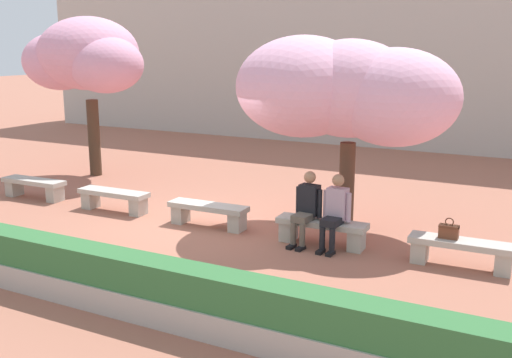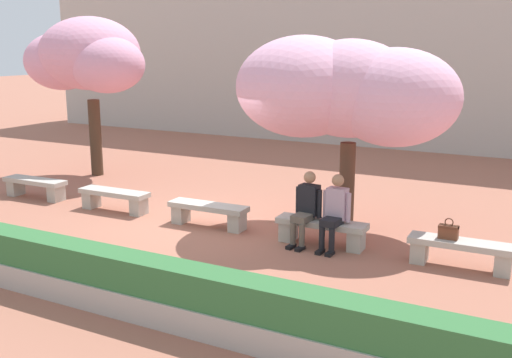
{
  "view_description": "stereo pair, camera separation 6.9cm",
  "coord_description": "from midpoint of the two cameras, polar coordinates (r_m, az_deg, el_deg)",
  "views": [
    {
      "loc": [
        5.96,
        -9.38,
        3.44
      ],
      "look_at": [
        0.93,
        0.2,
        1.0
      ],
      "focal_mm": 42.0,
      "sensor_mm": 36.0,
      "label": 1
    },
    {
      "loc": [
        6.02,
        -9.35,
        3.44
      ],
      "look_at": [
        0.93,
        0.2,
        1.0
      ],
      "focal_mm": 42.0,
      "sensor_mm": 36.0,
      "label": 2
    }
  ],
  "objects": [
    {
      "name": "ground_plane",
      "position": [
        11.63,
        -4.37,
        -4.52
      ],
      "size": [
        100.0,
        100.0,
        0.0
      ],
      "primitive_type": "plane",
      "color": "#9E604C"
    },
    {
      "name": "building_facade",
      "position": [
        22.45,
        12.93,
        13.6
      ],
      "size": [
        28.0,
        4.0,
        7.82
      ],
      "primitive_type": "cube",
      "color": "#B7B2A8",
      "rests_on": "ground"
    },
    {
      "name": "stone_bench_west_end",
      "position": [
        14.53,
        -20.16,
        -0.57
      ],
      "size": [
        1.61,
        0.46,
        0.45
      ],
      "color": "#ADA89E",
      "rests_on": "ground"
    },
    {
      "name": "stone_bench_near_west",
      "position": [
        12.92,
        -13.19,
        -1.72
      ],
      "size": [
        1.61,
        0.46,
        0.45
      ],
      "color": "#ADA89E",
      "rests_on": "ground"
    },
    {
      "name": "stone_bench_center",
      "position": [
        11.55,
        -4.4,
        -3.12
      ],
      "size": [
        1.61,
        0.46,
        0.45
      ],
      "color": "#ADA89E",
      "rests_on": "ground"
    },
    {
      "name": "stone_bench_near_east",
      "position": [
        10.53,
        6.44,
        -4.74
      ],
      "size": [
        1.61,
        0.46,
        0.45
      ],
      "color": "#ADA89E",
      "rests_on": "ground"
    },
    {
      "name": "stone_bench_east_end",
      "position": [
        9.96,
        19.1,
        -6.41
      ],
      "size": [
        1.61,
        0.46,
        0.45
      ],
      "color": "#ADA89E",
      "rests_on": "ground"
    },
    {
      "name": "person_seated_left",
      "position": [
        10.47,
        5.03,
        -2.52
      ],
      "size": [
        0.51,
        0.71,
        1.29
      ],
      "color": "black",
      "rests_on": "ground"
    },
    {
      "name": "person_seated_right",
      "position": [
        10.28,
        7.71,
        -2.87
      ],
      "size": [
        0.51,
        0.7,
        1.29
      ],
      "color": "black",
      "rests_on": "ground"
    },
    {
      "name": "handbag",
      "position": [
        9.9,
        18.04,
        -4.73
      ],
      "size": [
        0.3,
        0.15,
        0.34
      ],
      "color": "brown",
      "rests_on": "stone_bench_east_end"
    },
    {
      "name": "cherry_tree_main",
      "position": [
        11.2,
        8.51,
        8.32
      ],
      "size": [
        4.1,
        2.65,
        3.61
      ],
      "color": "#513828",
      "rests_on": "ground"
    },
    {
      "name": "cherry_tree_secondary",
      "position": [
        16.27,
        -15.66,
        11.0
      ],
      "size": [
        3.48,
        2.66,
        4.14
      ],
      "color": "#473323",
      "rests_on": "ground"
    },
    {
      "name": "planter_hedge_foreground",
      "position": [
        8.79,
        -17.54,
        -8.23
      ],
      "size": [
        14.96,
        0.5,
        0.8
      ],
      "color": "#ADA89E",
      "rests_on": "ground"
    }
  ]
}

